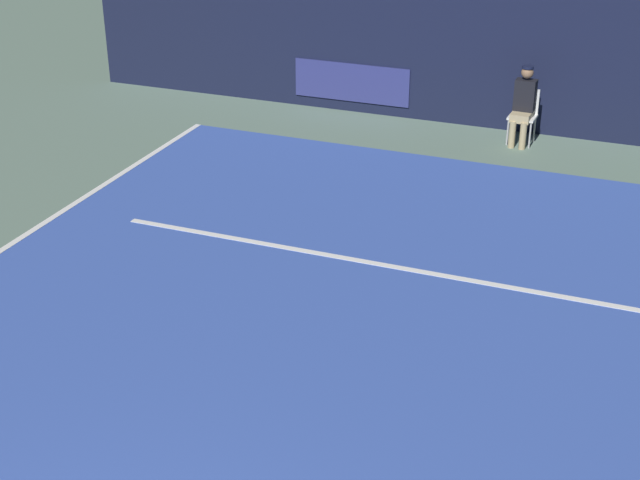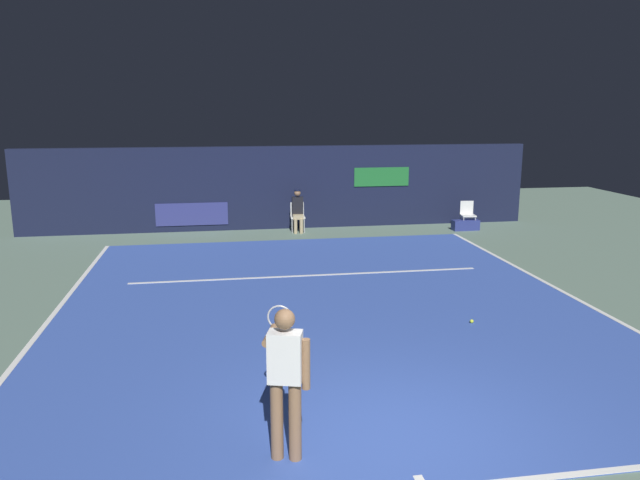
{
  "view_description": "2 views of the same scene",
  "coord_description": "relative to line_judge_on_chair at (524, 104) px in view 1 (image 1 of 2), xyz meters",
  "views": [
    {
      "loc": [
        2.64,
        -2.64,
        5.36
      ],
      "look_at": [
        -0.64,
        5.69,
        0.98
      ],
      "focal_mm": 51.74,
      "sensor_mm": 36.0,
      "label": 1
    },
    {
      "loc": [
        -1.93,
        -6.14,
        3.78
      ],
      "look_at": [
        0.11,
        6.2,
        1.05
      ],
      "focal_mm": 34.16,
      "sensor_mm": 36.0,
      "label": 2
    }
  ],
  "objects": [
    {
      "name": "ground_plane",
      "position": [
        -0.41,
        -7.18,
        -0.69
      ],
      "size": [
        31.59,
        31.59,
        0.0
      ],
      "primitive_type": "plane",
      "color": "slate"
    },
    {
      "name": "court_surface",
      "position": [
        -0.41,
        -7.18,
        -0.68
      ],
      "size": [
        10.24,
        12.07,
        0.01
      ],
      "primitive_type": "cube",
      "color": "#3856B2",
      "rests_on": "ground"
    },
    {
      "name": "line_service",
      "position": [
        -0.41,
        -5.07,
        -0.67
      ],
      "size": [
        7.99,
        0.1,
        0.01
      ],
      "primitive_type": "cube",
      "color": "white",
      "rests_on": "court_surface"
    },
    {
      "name": "back_wall",
      "position": [
        -0.42,
        0.75,
        0.61
      ],
      "size": [
        16.08,
        0.33,
        2.6
      ],
      "color": "#141933",
      "rests_on": "ground"
    },
    {
      "name": "line_judge_on_chair",
      "position": [
        0.0,
        0.0,
        0.0
      ],
      "size": [
        0.46,
        0.54,
        1.32
      ],
      "color": "white",
      "rests_on": "ground"
    }
  ]
}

